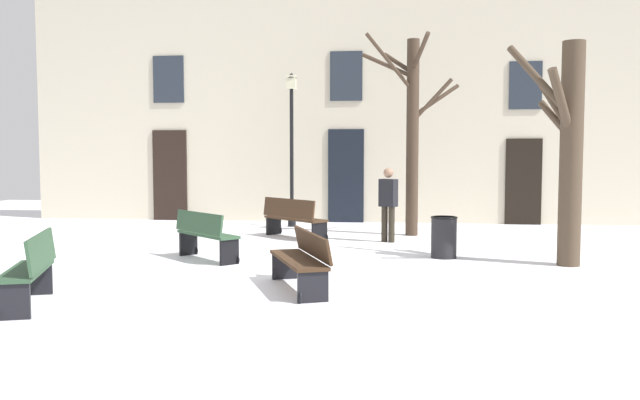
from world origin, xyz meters
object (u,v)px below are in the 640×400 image
at_px(streetlamp, 292,134).
at_px(bench_back_to_back_left, 302,259).
at_px(litter_bin, 444,237).
at_px(bench_facing_shops, 293,218).
at_px(tree_near_facade, 412,128).
at_px(bench_back_to_back_right, 31,269).
at_px(tree_center, 568,146).
at_px(bench_far_corner, 205,235).
at_px(person_near_bench, 388,201).

bearing_deg(streetlamp, bench_back_to_back_left, -79.67).
distance_m(streetlamp, bench_back_to_back_left, 8.53).
distance_m(litter_bin, bench_facing_shops, 4.16).
bearing_deg(bench_facing_shops, tree_near_facade, -121.04).
relative_size(tree_near_facade, bench_facing_shops, 2.79).
bearing_deg(tree_near_facade, bench_back_to_back_right, -121.99).
bearing_deg(bench_back_to_back_right, tree_center, 98.92).
bearing_deg(streetlamp, litter_bin, -52.89).
height_order(tree_near_facade, streetlamp, tree_near_facade).
xyz_separation_m(streetlamp, litter_bin, (3.73, -4.93, -2.11)).
relative_size(tree_center, bench_back_to_back_left, 2.11).
bearing_deg(bench_far_corner, tree_near_facade, -89.63).
xyz_separation_m(streetlamp, bench_facing_shops, (0.43, -2.39, -2.03)).
height_order(tree_center, bench_back_to_back_right, tree_center).
relative_size(bench_facing_shops, bench_back_to_back_left, 0.89).
height_order(tree_near_facade, bench_far_corner, tree_near_facade).
xyz_separation_m(tree_center, litter_bin, (-2.09, 0.58, -1.71)).
xyz_separation_m(litter_bin, bench_facing_shops, (-3.30, 2.54, 0.08)).
relative_size(tree_center, streetlamp, 0.97).
bearing_deg(bench_back_to_back_right, streetlamp, 149.98).
distance_m(bench_back_to_back_right, bench_back_to_back_left, 3.64).
bearing_deg(tree_near_facade, person_near_bench, -112.67).
height_order(streetlamp, bench_facing_shops, streetlamp).
distance_m(tree_near_facade, bench_back_to_back_right, 9.71).
height_order(tree_near_facade, bench_back_to_back_left, tree_near_facade).
relative_size(tree_near_facade, litter_bin, 5.99).
distance_m(bench_back_to_back_right, bench_far_corner, 4.03).
bearing_deg(streetlamp, tree_center, -43.44).
bearing_deg(bench_back_to_back_right, litter_bin, 110.78).
bearing_deg(person_near_bench, bench_back_to_back_left, 106.90).
distance_m(tree_center, bench_facing_shops, 6.44).
bearing_deg(tree_center, litter_bin, 164.47).
bearing_deg(bench_far_corner, streetlamp, -53.75).
bearing_deg(bench_facing_shops, streetlamp, -37.91).
bearing_deg(bench_far_corner, bench_back_to_back_left, 175.02).
distance_m(streetlamp, person_near_bench, 4.18).
xyz_separation_m(tree_near_facade, streetlamp, (-3.17, 1.55, -0.07)).
height_order(tree_near_facade, person_near_bench, tree_near_facade).
height_order(tree_center, litter_bin, tree_center).
xyz_separation_m(bench_back_to_back_right, bench_far_corner, (1.17, 3.86, -0.00)).
distance_m(tree_near_facade, person_near_bench, 2.16).
bearing_deg(tree_near_facade, bench_back_to_back_left, -104.38).
distance_m(tree_near_facade, streetlamp, 3.53).
relative_size(tree_center, person_near_bench, 2.41).
height_order(bench_back_to_back_right, person_near_bench, person_near_bench).
bearing_deg(tree_center, bench_back_to_back_left, -148.75).
xyz_separation_m(tree_near_facade, bench_back_to_back_right, (-5.02, -8.04, -2.10)).
distance_m(litter_bin, bench_back_to_back_left, 3.92).
bearing_deg(person_near_bench, tree_near_facade, -83.50).
relative_size(tree_near_facade, bench_back_to_back_right, 2.90).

